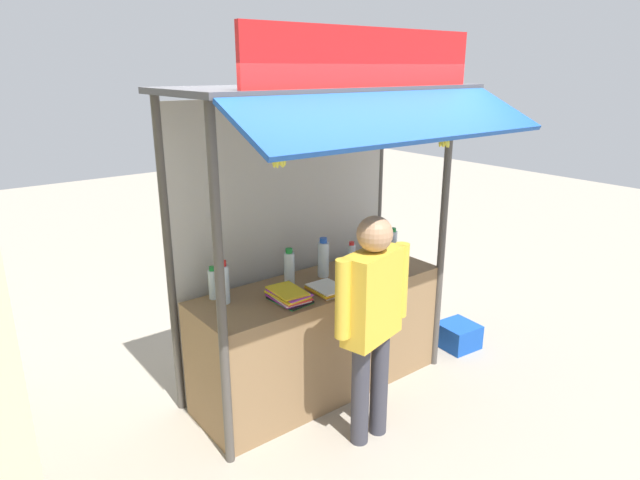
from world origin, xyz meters
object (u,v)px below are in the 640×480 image
object	(u,v)px
water_bottle_front_left	(213,284)
banana_bunch_inner_right	(445,136)
magazine_stack_rear_center	(289,296)
banana_bunch_rightmost	(279,153)
water_bottle_mid_left	(351,256)
plastic_crate	(458,335)
water_bottle_center	(323,258)
vendor_person	(372,311)
water_bottle_far_left	(393,243)
magazine_stack_back_right	(384,271)
magazine_stack_mid_right	(327,289)
water_bottle_right	(289,268)
water_bottle_back_left	(223,283)
banana_bunch_leftmost	(379,134)

from	to	relation	value
water_bottle_front_left	banana_bunch_inner_right	world-z (taller)	banana_bunch_inner_right
water_bottle_front_left	magazine_stack_rear_center	bearing A→B (deg)	-43.62
banana_bunch_rightmost	banana_bunch_inner_right	bearing A→B (deg)	0.11
water_bottle_mid_left	plastic_crate	world-z (taller)	water_bottle_mid_left
water_bottle_center	vendor_person	distance (m)	0.85
water_bottle_far_left	vendor_person	world-z (taller)	vendor_person
water_bottle_center	magazine_stack_back_right	distance (m)	0.49
plastic_crate	magazine_stack_mid_right	bearing A→B (deg)	175.69
water_bottle_mid_left	banana_bunch_rightmost	xyz separation A→B (m)	(-1.05, -0.54, 1.00)
magazine_stack_rear_center	plastic_crate	bearing A→B (deg)	-4.49
magazine_stack_back_right	magazine_stack_mid_right	distance (m)	0.55
water_bottle_far_left	plastic_crate	xyz separation A→B (m)	(0.52, -0.37, -0.91)
water_bottle_center	magazine_stack_rear_center	world-z (taller)	water_bottle_center
water_bottle_center	banana_bunch_inner_right	distance (m)	1.30
magazine_stack_back_right	magazine_stack_mid_right	world-z (taller)	magazine_stack_back_right
water_bottle_mid_left	magazine_stack_rear_center	world-z (taller)	water_bottle_mid_left
water_bottle_center	magazine_stack_mid_right	xyz separation A→B (m)	(-0.17, -0.26, -0.13)
magazine_stack_back_right	plastic_crate	size ratio (longest dim) A/B	0.93
banana_bunch_inner_right	water_bottle_right	bearing A→B (deg)	151.47
water_bottle_back_left	banana_bunch_rightmost	distance (m)	1.12
water_bottle_right	magazine_stack_rear_center	xyz separation A→B (m)	(-0.18, -0.25, -0.09)
banana_bunch_rightmost	vendor_person	distance (m)	1.20
water_bottle_right	magazine_stack_back_right	bearing A→B (deg)	-25.02
magazine_stack_back_right	vendor_person	world-z (taller)	vendor_person
water_bottle_right	banana_bunch_inner_right	xyz separation A→B (m)	(1.02, -0.56, 0.96)
plastic_crate	banana_bunch_leftmost	bearing A→B (deg)	-172.66
banana_bunch_leftmost	vendor_person	world-z (taller)	banana_bunch_leftmost
water_bottle_center	water_bottle_right	bearing A→B (deg)	176.17
water_bottle_center	plastic_crate	size ratio (longest dim) A/B	0.98
banana_bunch_inner_right	vendor_person	xyz separation A→B (m)	(-0.95, -0.28, -1.03)
vendor_person	banana_bunch_rightmost	bearing A→B (deg)	-42.32
water_bottle_back_left	banana_bunch_rightmost	size ratio (longest dim) A/B	1.02
magazine_stack_back_right	banana_bunch_leftmost	world-z (taller)	banana_bunch_leftmost
water_bottle_right	banana_bunch_inner_right	size ratio (longest dim) A/B	0.90
water_bottle_far_left	magazine_stack_back_right	bearing A→B (deg)	-142.66
water_bottle_mid_left	magazine_stack_mid_right	size ratio (longest dim) A/B	0.78
banana_bunch_leftmost	plastic_crate	world-z (taller)	banana_bunch_leftmost
magazine_stack_back_right	banana_bunch_inner_right	bearing A→B (deg)	-35.08
banana_bunch_rightmost	vendor_person	bearing A→B (deg)	-28.19
magazine_stack_back_right	banana_bunch_rightmost	xyz separation A→B (m)	(-1.13, -0.24, 1.06)
magazine_stack_mid_right	water_bottle_mid_left	bearing A→B (deg)	29.43
water_bottle_front_left	water_bottle_mid_left	bearing A→B (deg)	-6.79
magazine_stack_mid_right	water_bottle_far_left	bearing A→B (deg)	15.56
water_bottle_mid_left	magazine_stack_mid_right	xyz separation A→B (m)	(-0.47, -0.26, -0.08)
water_bottle_center	banana_bunch_rightmost	distance (m)	1.34
water_bottle_right	magazine_stack_back_right	xyz separation A→B (m)	(0.69, -0.32, -0.09)
magazine_stack_back_right	water_bottle_front_left	bearing A→B (deg)	160.80
vendor_person	magazine_stack_back_right	bearing A→B (deg)	-154.16
water_bottle_center	banana_bunch_leftmost	distance (m)	1.15
water_bottle_far_left	water_bottle_back_left	bearing A→B (deg)	178.96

